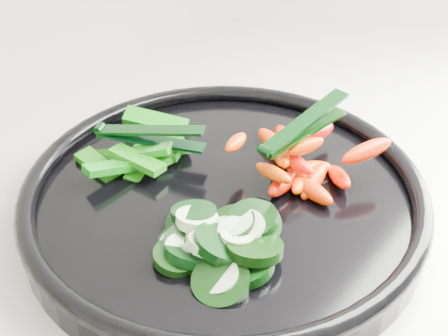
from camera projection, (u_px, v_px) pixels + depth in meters
counter at (429, 277)px, 1.16m from camera, size 2.02×0.62×0.93m
veggie_tray at (224, 198)px, 0.58m from camera, size 0.46×0.46×0.04m
cucumber_pile at (214, 243)px, 0.51m from camera, size 0.13×0.13×0.04m
carrot_pile at (300, 159)px, 0.59m from camera, size 0.14×0.13×0.05m
pepper_pile at (141, 151)px, 0.62m from camera, size 0.13×0.11×0.04m
tong_carrot at (302, 128)px, 0.58m from camera, size 0.11×0.03×0.02m
tong_pepper at (147, 135)px, 0.61m from camera, size 0.08×0.10×0.02m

